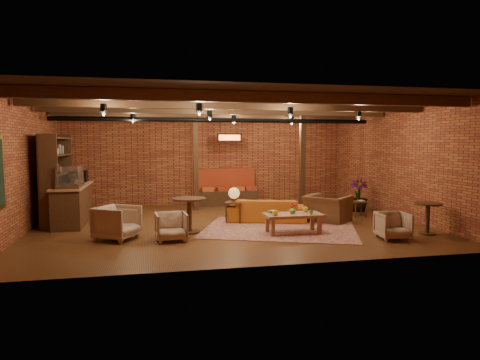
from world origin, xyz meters
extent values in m
plane|color=#381D0E|center=(0.00, 0.00, 0.00)|extent=(10.00, 10.00, 0.00)
cube|color=black|center=(0.00, 0.00, 3.20)|extent=(10.00, 8.00, 0.02)
cube|color=maroon|center=(0.00, 4.00, 1.60)|extent=(10.00, 0.02, 3.20)
cube|color=maroon|center=(0.00, -4.00, 1.60)|extent=(10.00, 0.02, 3.20)
cube|color=maroon|center=(-5.00, 0.00, 1.60)|extent=(0.02, 8.00, 3.20)
cube|color=maroon|center=(5.00, 0.00, 1.60)|extent=(0.02, 8.00, 3.20)
cylinder|color=black|center=(0.00, 1.60, 2.85)|extent=(9.60, 0.12, 0.12)
cube|color=black|center=(-0.60, 2.60, 1.60)|extent=(0.16, 0.16, 3.20)
cube|color=black|center=(2.80, 2.00, 1.60)|extent=(0.16, 0.16, 3.20)
imported|color=#337F33|center=(-4.00, 1.20, 1.22)|extent=(0.35, 0.39, 0.30)
cube|color=#FF5419|center=(0.60, 3.10, 2.35)|extent=(0.86, 0.06, 0.30)
cube|color=maroon|center=(1.13, -0.95, 0.01)|extent=(4.53, 4.03, 0.01)
imported|color=#A25416|center=(1.11, 0.17, 0.32)|extent=(2.33, 1.46, 0.63)
cube|color=#8B5F41|center=(1.30, -1.48, 0.44)|extent=(1.39, 0.70, 0.07)
cube|color=#8B5F41|center=(0.73, -1.72, 0.21)|extent=(0.09, 0.09, 0.41)
cube|color=#8B5F41|center=(1.88, -1.73, 0.21)|extent=(0.09, 0.09, 0.41)
cube|color=#8B5F41|center=(0.73, -1.23, 0.21)|extent=(0.09, 0.09, 0.41)
cube|color=#8B5F41|center=(1.88, -1.24, 0.21)|extent=(0.09, 0.09, 0.41)
imported|color=yellow|center=(0.80, -1.64, 0.53)|extent=(0.14, 0.14, 0.11)
imported|color=#529041|center=(1.69, -1.65, 0.53)|extent=(0.11, 0.11, 0.10)
imported|color=yellow|center=(1.70, -1.26, 0.53)|extent=(0.14, 0.14, 0.11)
imported|color=#529041|center=(0.86, -1.25, 0.51)|extent=(0.24, 0.24, 0.06)
imported|color=#529041|center=(1.31, -1.42, 0.54)|extent=(0.13, 0.13, 0.13)
sphere|color=red|center=(1.31, -1.42, 0.68)|extent=(0.10, 0.10, 0.10)
cube|color=black|center=(0.18, 0.17, 0.55)|extent=(0.59, 0.59, 0.04)
cylinder|color=black|center=(0.18, 0.17, 0.26)|extent=(0.04, 0.04, 0.53)
cylinder|color=olive|center=(0.18, 0.17, 0.58)|extent=(0.15, 0.15, 0.02)
cylinder|color=olive|center=(0.18, 0.17, 0.66)|extent=(0.04, 0.04, 0.22)
sphere|color=gold|center=(0.18, 0.17, 0.81)|extent=(0.31, 0.31, 0.31)
cylinder|color=black|center=(-1.13, -0.91, 0.83)|extent=(0.82, 0.82, 0.05)
cylinder|color=black|center=(-1.13, -0.91, 0.42)|extent=(0.11, 0.11, 0.80)
cylinder|color=black|center=(-1.13, -0.91, 0.02)|extent=(0.49, 0.49, 0.05)
imported|color=beige|center=(-2.79, -1.29, 0.42)|extent=(1.08, 1.10, 0.85)
imported|color=beige|center=(-1.61, -1.66, 0.35)|extent=(0.72, 0.68, 0.70)
imported|color=brown|center=(2.73, -0.23, 0.49)|extent=(1.29, 1.33, 0.98)
cube|color=black|center=(3.95, 0.32, 0.45)|extent=(0.44, 0.44, 0.04)
cylinder|color=black|center=(3.95, 0.32, 0.21)|extent=(0.04, 0.04, 0.43)
imported|color=black|center=(3.95, 0.32, 0.48)|extent=(0.16, 0.22, 0.02)
cylinder|color=black|center=(4.40, -2.25, 0.73)|extent=(0.64, 0.64, 0.04)
cylinder|color=black|center=(4.40, -2.25, 0.37)|extent=(0.10, 0.10, 0.70)
cylinder|color=black|center=(4.40, -2.25, 0.02)|extent=(0.39, 0.39, 0.04)
imported|color=beige|center=(3.31, -2.55, 0.34)|extent=(0.72, 0.69, 0.68)
imported|color=#4C7F4C|center=(4.40, 1.20, 1.52)|extent=(2.10, 2.10, 3.04)
camera|label=1|loc=(-2.06, -11.15, 2.18)|focal=32.00mm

